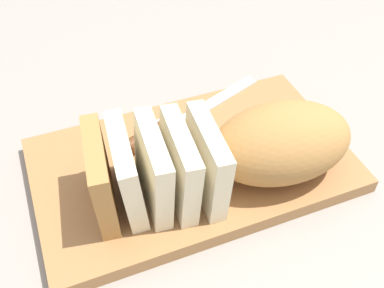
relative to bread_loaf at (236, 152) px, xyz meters
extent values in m
plane|color=gray|center=(0.04, -0.05, -0.07)|extent=(3.00, 3.00, 0.00)
cube|color=#9E6B3D|center=(0.04, -0.05, -0.06)|extent=(0.44, 0.27, 0.02)
ellipsoid|color=#A8753D|center=(-0.06, 0.00, 0.00)|extent=(0.19, 0.13, 0.10)
cube|color=beige|center=(0.04, 0.00, 0.00)|extent=(0.03, 0.11, 0.10)
cube|color=beige|center=(0.07, 0.00, 0.00)|extent=(0.03, 0.11, 0.10)
cube|color=beige|center=(0.10, -0.01, 0.00)|extent=(0.03, 0.11, 0.10)
cube|color=beige|center=(0.14, -0.01, 0.00)|extent=(0.04, 0.11, 0.10)
cube|color=#A8753D|center=(0.17, -0.02, 0.00)|extent=(0.03, 0.11, 0.10)
cube|color=silver|center=(-0.03, -0.15, -0.05)|extent=(0.18, 0.09, 0.00)
cylinder|color=#593319|center=(0.09, -0.10, -0.04)|extent=(0.07, 0.05, 0.02)
cube|color=silver|center=(0.06, -0.12, -0.04)|extent=(0.03, 0.03, 0.02)
sphere|color=#996633|center=(0.12, -0.06, -0.05)|extent=(0.00, 0.00, 0.00)
sphere|color=#996633|center=(0.11, -0.04, -0.05)|extent=(0.01, 0.01, 0.01)
sphere|color=#996633|center=(0.00, -0.08, -0.05)|extent=(0.01, 0.01, 0.01)
sphere|color=#996633|center=(0.03, -0.12, -0.05)|extent=(0.00, 0.00, 0.00)
camera|label=1|loc=(0.18, 0.36, 0.41)|focal=43.06mm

